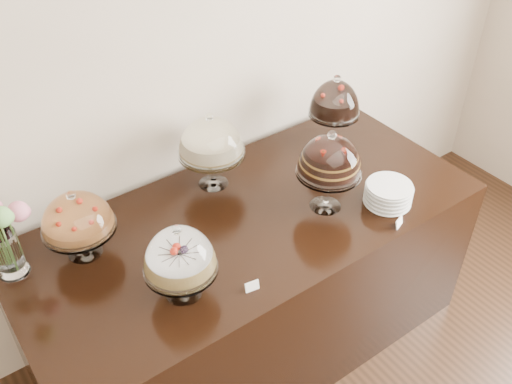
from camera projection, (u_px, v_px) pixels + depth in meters
wall_back at (161, 61)px, 2.58m from camera, size 5.00×0.04×3.00m
display_counter at (250, 282)px, 2.94m from camera, size 2.20×1.00×0.90m
cake_stand_sugar_sponge at (179, 255)px, 2.16m from camera, size 0.29×0.29×0.36m
cake_stand_choco_layer at (330, 158)px, 2.54m from camera, size 0.30×0.30×0.42m
cake_stand_cheesecake at (211, 140)px, 2.69m from camera, size 0.33×0.33×0.40m
cake_stand_dark_choco at (335, 101)px, 2.95m from camera, size 0.27×0.27×0.42m
cake_stand_fruit_tart at (76, 216)px, 2.34m from camera, size 0.31×0.31×0.34m
flower_vase at (0, 234)px, 2.25m from camera, size 0.31×0.26×0.40m
plate_stack at (388, 194)px, 2.70m from camera, size 0.22×0.22×0.10m
price_card_left at (252, 286)px, 2.29m from camera, size 0.06×0.02×0.04m
price_card_right at (399, 222)px, 2.59m from camera, size 0.06×0.03×0.04m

